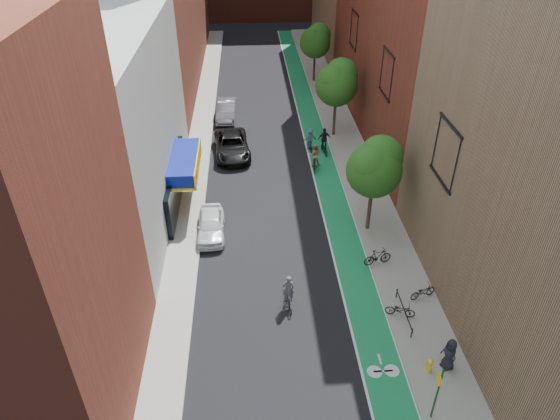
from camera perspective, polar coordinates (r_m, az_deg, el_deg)
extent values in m
plane|color=black|center=(24.58, 1.69, -16.62)|extent=(160.00, 160.00, 0.00)
cube|color=#157A33|center=(46.03, 3.72, 9.47)|extent=(2.00, 68.00, 0.01)
cube|color=gray|center=(45.84, -8.94, 9.11)|extent=(2.00, 68.00, 0.15)
cube|color=gray|center=(46.38, 6.83, 9.59)|extent=(3.00, 68.00, 0.15)
cube|color=silver|center=(33.57, -19.79, 9.12)|extent=(8.00, 20.00, 12.00)
cylinder|color=#332619|center=(31.72, 10.19, 0.19)|extent=(0.24, 0.24, 3.30)
sphere|color=#1F5416|center=(30.32, 10.70, 4.49)|extent=(3.36, 3.36, 3.36)
sphere|color=#1F5416|center=(30.34, 11.45, 5.97)|extent=(2.64, 2.64, 2.64)
sphere|color=#1F5416|center=(29.76, 10.36, 5.00)|extent=(2.40, 2.40, 2.40)
cylinder|color=#332619|center=(43.76, 6.23, 10.47)|extent=(0.24, 0.24, 3.47)
sphere|color=#1F5416|center=(42.71, 6.47, 14.00)|extent=(3.53, 3.53, 3.53)
sphere|color=#1F5416|center=(42.82, 7.02, 15.09)|extent=(2.77, 2.77, 2.77)
sphere|color=#1F5416|center=(42.22, 6.17, 14.51)|extent=(2.52, 2.52, 2.52)
cylinder|color=#332619|center=(56.77, 3.92, 15.97)|extent=(0.24, 0.24, 3.19)
sphere|color=#1F5416|center=(56.02, 4.03, 18.54)|extent=(3.25, 3.25, 3.25)
sphere|color=#1F5416|center=(56.19, 4.45, 19.30)|extent=(2.55, 2.55, 2.55)
sphere|color=#1F5416|center=(55.58, 3.77, 18.92)|extent=(2.32, 2.32, 2.32)
cylinder|color=#194C26|center=(22.26, 17.51, -19.42)|extent=(0.08, 0.08, 3.00)
cube|color=yellow|center=(21.54, 17.72, -18.00)|extent=(0.02, 0.71, 0.71)
imported|color=white|center=(31.68, -7.91, -1.68)|extent=(1.80, 4.22, 1.42)
imported|color=black|center=(40.91, -5.51, 7.36)|extent=(3.22, 6.05, 1.62)
imported|color=gray|center=(47.71, -6.15, 11.29)|extent=(1.86, 4.93, 1.60)
imported|color=black|center=(26.59, 0.95, -10.35)|extent=(0.73, 1.64, 0.84)
imported|color=#515159|center=(26.13, 0.95, -9.00)|extent=(0.65, 0.46, 1.67)
imported|color=black|center=(38.64, 3.99, 5.31)|extent=(0.80, 1.88, 1.10)
imported|color=tan|center=(38.39, 4.01, 6.32)|extent=(0.98, 0.82, 1.82)
imported|color=black|center=(41.21, 5.07, 7.04)|extent=(0.82, 1.79, 0.91)
imported|color=black|center=(40.94, 5.10, 8.11)|extent=(1.12, 0.58, 1.83)
imported|color=black|center=(41.39, 3.45, 7.33)|extent=(0.69, 1.75, 1.02)
imported|color=#3C596C|center=(41.19, 3.46, 8.22)|extent=(1.14, 0.74, 1.66)
imported|color=black|center=(27.96, 16.01, -8.94)|extent=(1.63, 1.02, 0.81)
imported|color=black|center=(29.47, 11.10, -5.27)|extent=(1.78, 0.87, 1.03)
imported|color=black|center=(26.65, 13.59, -11.03)|extent=(1.62, 0.96, 0.80)
imported|color=black|center=(24.63, 18.80, -15.33)|extent=(0.77, 0.97, 1.73)
cylinder|color=yellow|center=(24.67, 16.68, -16.78)|extent=(0.25, 0.25, 0.57)
sphere|color=yellow|center=(24.41, 16.82, -16.25)|extent=(0.27, 0.27, 0.27)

